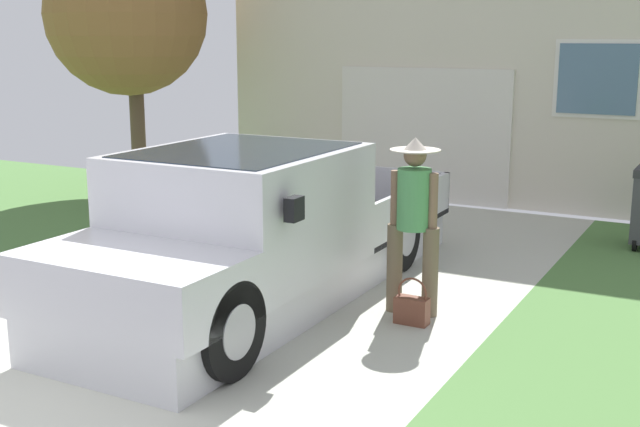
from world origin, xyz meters
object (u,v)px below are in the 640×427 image
at_px(pickup_truck, 251,235).
at_px(handbag, 412,308).
at_px(person_with_hat, 414,215).
at_px(house_with_garage, 520,45).
at_px(front_yard_tree, 131,2).

relative_size(pickup_truck, handbag, 12.21).
bearing_deg(pickup_truck, person_with_hat, -161.59).
xyz_separation_m(handbag, house_with_garage, (-1.38, 8.70, 2.31)).
xyz_separation_m(house_with_garage, front_yard_tree, (-5.18, -4.83, 0.70)).
bearing_deg(front_yard_tree, handbag, -30.58).
bearing_deg(front_yard_tree, house_with_garage, 42.96).
relative_size(pickup_truck, front_yard_tree, 1.19).
distance_m(pickup_truck, front_yard_tree, 6.86).
bearing_deg(pickup_truck, house_with_garage, -91.55).
xyz_separation_m(handbag, front_yard_tree, (-6.56, 3.88, 3.01)).
bearing_deg(front_yard_tree, pickup_truck, -39.66).
bearing_deg(person_with_hat, handbag, 109.05).
distance_m(person_with_hat, handbag, 0.88).
height_order(pickup_truck, handbag, pickup_truck).
bearing_deg(house_with_garage, person_with_hat, -81.50).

